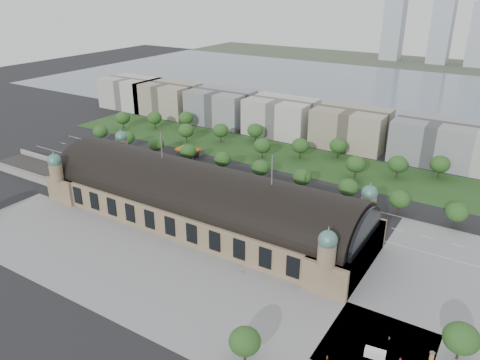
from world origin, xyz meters
The scene contains 66 objects.
ground centered at (0.00, 0.00, 0.00)m, with size 900.00×900.00×0.00m, color black.
station centered at (0.00, 0.00, 10.28)m, with size 150.00×48.40×44.30m.
track_cutting centered at (-110.00, -2.21, 0.70)m, with size 70.00×24.00×3.10m.
plaza_south centered at (10.00, -44.00, 0.00)m, with size 190.00×48.00×0.12m, color gray.
plaza_east centered at (103.00, 0.00, 0.00)m, with size 56.00×100.00×0.12m, color gray.
road_slab centered at (-20.00, 38.00, 0.00)m, with size 260.00×26.00×0.10m, color black.
grass_belt centered at (-15.00, 93.00, 0.00)m, with size 300.00×45.00×0.10m, color #23441B.
petrol_station centered at (-53.91, 65.28, 2.95)m, with size 14.00×13.00×5.05m.
lake centered at (0.00, 298.00, 0.00)m, with size 700.00×320.00×0.08m, color slate.
far_shore centered at (0.00, 498.00, 0.00)m, with size 700.00×120.00×0.14m, color #44513D.
far_tower_left centered at (-60.00, 508.00, 40.00)m, with size 24.00×24.00×80.00m, color #9EA8B2.
far_tower_mid centered at (0.00, 508.00, 42.50)m, with size 24.00×24.00×85.00m, color #9EA8B2.
far_tower_right centered at (45.00, 508.00, 37.50)m, with size 24.00×24.00×75.00m, color #9EA8B2.
office_0 centered at (-170.00, 133.00, 12.00)m, with size 45.00×32.00×24.00m, color beige.
office_1 centered at (-130.00, 133.00, 12.00)m, with size 45.00×32.00×24.00m, color tan.
office_2 centered at (-80.00, 133.00, 12.00)m, with size 45.00×32.00×24.00m, color gray.
office_3 centered at (-30.00, 133.00, 12.00)m, with size 45.00×32.00×24.00m, color beige.
office_4 centered at (20.00, 133.00, 12.00)m, with size 45.00×32.00×24.00m, color tan.
office_5 centered at (70.00, 133.00, 12.00)m, with size 45.00×32.00×24.00m, color gray.
tree_row_0 centered at (-120.00, 53.00, 7.43)m, with size 9.60×9.60×11.52m.
tree_row_1 centered at (-96.00, 53.00, 7.43)m, with size 9.60×9.60×11.52m.
tree_row_2 centered at (-72.00, 53.00, 7.43)m, with size 9.60×9.60×11.52m.
tree_row_3 centered at (-48.00, 53.00, 7.43)m, with size 9.60×9.60×11.52m.
tree_row_4 centered at (-24.00, 53.00, 7.43)m, with size 9.60×9.60×11.52m.
tree_row_5 centered at (0.00, 53.00, 7.43)m, with size 9.60×9.60×11.52m.
tree_row_6 centered at (24.00, 53.00, 7.43)m, with size 9.60×9.60×11.52m.
tree_row_7 centered at (48.00, 53.00, 7.43)m, with size 9.60×9.60×11.52m.
tree_row_8 centered at (72.00, 53.00, 7.43)m, with size 9.60×9.60×11.52m.
tree_row_9 centered at (96.00, 53.00, 7.43)m, with size 9.60×9.60×11.52m.
tree_belt_0 centered at (-130.00, 83.00, 8.05)m, with size 10.40×10.40×12.48m.
tree_belt_1 centered at (-111.00, 95.00, 8.05)m, with size 10.40×10.40×12.48m.
tree_belt_2 centered at (-92.00, 107.00, 8.05)m, with size 10.40×10.40×12.48m.
tree_belt_3 centered at (-73.00, 83.00, 8.05)m, with size 10.40×10.40×12.48m.
tree_belt_4 centered at (-54.00, 95.00, 8.05)m, with size 10.40×10.40×12.48m.
tree_belt_5 centered at (-35.00, 107.00, 8.05)m, with size 10.40×10.40×12.48m.
tree_belt_6 centered at (-16.00, 83.00, 8.05)m, with size 10.40×10.40×12.48m.
tree_belt_7 centered at (3.00, 95.00, 8.05)m, with size 10.40×10.40×12.48m.
tree_belt_8 centered at (22.00, 107.00, 8.05)m, with size 10.40×10.40×12.48m.
tree_belt_9 centered at (41.00, 83.00, 8.05)m, with size 10.40×10.40×12.48m.
tree_belt_10 centered at (60.00, 95.00, 8.05)m, with size 10.40×10.40×12.48m.
tree_belt_11 centered at (79.00, 107.00, 8.05)m, with size 10.40×10.40×12.48m.
tree_plaza_ne centered at (110.00, -28.00, 7.43)m, with size 10.00×10.00×11.69m.
tree_plaza_s centered at (60.00, -60.00, 6.80)m, with size 9.00×9.00×10.64m.
traffic_car_0 centered at (-96.48, 30.53, 0.67)m, with size 1.59×3.94×1.34m, color #B8B8BA.
traffic_car_1 centered at (-97.71, 45.95, 0.81)m, with size 1.73×4.95×1.63m, color gray.
traffic_car_2 centered at (-52.51, 32.27, 0.76)m, with size 2.53×5.50×1.53m, color black.
traffic_car_3 centered at (-47.17, 48.93, 0.82)m, with size 2.31×5.67×1.65m, color maroon.
traffic_car_4 centered at (15.06, 27.82, 0.71)m, with size 1.67×4.16×1.42m, color #182545.
traffic_car_5 centered at (39.75, 41.69, 0.69)m, with size 1.46×4.18×1.38m, color #565A5E.
traffic_car_6 centered at (58.51, 27.98, 0.72)m, with size 2.41×5.22×1.45m, color silver.
parked_car_0 centered at (-80.00, 25.00, 0.68)m, with size 1.45×4.15×1.37m, color black.
parked_car_1 centered at (-45.77, 25.00, 0.75)m, with size 2.50×5.43×1.51m, color maroon.
parked_car_2 centered at (-65.88, 24.24, 0.64)m, with size 1.81×4.44×1.29m, color #1E1947.
parked_car_3 centered at (-48.64, 25.00, 0.80)m, with size 1.89×4.70×1.60m, color slate.
parked_car_4 centered at (-57.50, 25.00, 0.77)m, with size 1.62×4.65×1.53m, color white.
parked_car_5 centered at (-24.02, 21.00, 0.69)m, with size 2.29×4.97×1.38m, color gray.
parked_car_6 centered at (-28.27, 25.00, 0.79)m, with size 2.22×5.45×1.58m, color black.
bus_west centered at (-25.00, 28.47, 1.52)m, with size 2.55×10.89×3.03m, color #B01C30.
bus_mid centered at (-2.85, 27.00, 1.49)m, with size 2.50×10.70×2.98m, color silver.
bus_east centered at (29.34, 27.95, 1.67)m, with size 2.80×11.96×3.33m, color #B8B5AB.
van_east centered at (90.02, -39.56, 1.19)m, with size 6.00×3.06×2.49m.
advertising_column centered at (104.04, -32.32, 1.48)m, with size 1.50×1.50×2.85m.
pedestrian_0 centered at (37.64, -25.34, 0.76)m, with size 0.74×0.43×1.52m, color gray.
pedestrian_1 centered at (79.49, -47.89, 0.95)m, with size 0.69×0.45×1.89m, color gray.
pedestrian_2 centered at (91.85, -30.46, 0.79)m, with size 0.77×0.44×1.58m, color gray.
pedestrian_5 centered at (96.91, -37.63, 0.86)m, with size 0.84×0.48×1.72m, color gray.
Camera 1 is at (112.28, -145.52, 97.50)m, focal length 35.00 mm.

